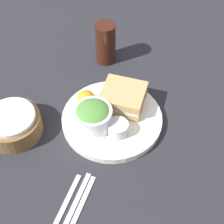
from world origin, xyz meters
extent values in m
plane|color=#232328|center=(0.00, 0.00, 0.00)|extent=(4.00, 4.00, 0.00)
cylinder|color=white|center=(0.00, 0.00, 0.01)|extent=(0.28, 0.28, 0.02)
cube|color=tan|center=(0.06, -0.01, 0.03)|extent=(0.12, 0.12, 0.02)
cube|color=silver|center=(0.06, -0.01, 0.05)|extent=(0.11, 0.12, 0.01)
cube|color=tan|center=(0.06, -0.01, 0.06)|extent=(0.12, 0.12, 0.02)
cylinder|color=white|center=(-0.04, 0.04, 0.05)|extent=(0.10, 0.10, 0.06)
ellipsoid|color=#4C8438|center=(-0.04, 0.04, 0.07)|extent=(0.10, 0.10, 0.04)
cylinder|color=#B7B7BC|center=(-0.05, -0.03, 0.04)|extent=(0.06, 0.06, 0.04)
sphere|color=orange|center=(0.02, 0.08, 0.05)|extent=(0.05, 0.05, 0.05)
cylinder|color=#38190F|center=(0.25, 0.11, 0.07)|extent=(0.07, 0.07, 0.14)
cylinder|color=brown|center=(-0.12, 0.24, 0.03)|extent=(0.16, 0.16, 0.06)
cylinder|color=white|center=(-0.12, 0.24, 0.06)|extent=(0.13, 0.13, 0.01)
cube|color=#B2B2B7|center=(-0.26, -0.01, 0.00)|extent=(0.16, 0.01, 0.01)
cube|color=#B2B2B7|center=(-0.26, 0.00, 0.00)|extent=(0.17, 0.01, 0.01)
cube|color=#B2B2B7|center=(-0.26, 0.02, 0.00)|extent=(0.15, 0.01, 0.01)
camera|label=1|loc=(-0.52, -0.18, 0.71)|focal=50.00mm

